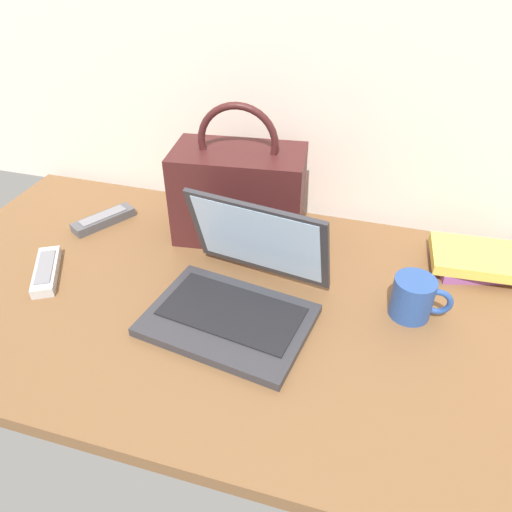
{
  "coord_description": "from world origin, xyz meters",
  "views": [
    {
      "loc": [
        0.18,
        -0.72,
        0.7
      ],
      "look_at": [
        -0.04,
        0.0,
        0.15
      ],
      "focal_mm": 34.23,
      "sensor_mm": 36.0,
      "label": 1
    }
  ],
  "objects_px": {
    "laptop": "(239,291)",
    "coffee_mug": "(414,297)",
    "book_stack": "(473,260)",
    "remote_control_near": "(46,271)",
    "handbag": "(239,192)",
    "remote_control_far": "(104,219)"
  },
  "relations": [
    {
      "from": "laptop",
      "to": "coffee_mug",
      "type": "height_order",
      "value": "laptop"
    },
    {
      "from": "laptop",
      "to": "coffee_mug",
      "type": "relative_size",
      "value": 2.93
    },
    {
      "from": "laptop",
      "to": "book_stack",
      "type": "xyz_separation_m",
      "value": [
        0.46,
        0.27,
        -0.02
      ]
    },
    {
      "from": "book_stack",
      "to": "laptop",
      "type": "bearing_deg",
      "value": -149.46
    },
    {
      "from": "coffee_mug",
      "to": "remote_control_near",
      "type": "bearing_deg",
      "value": -172.83
    },
    {
      "from": "laptop",
      "to": "book_stack",
      "type": "distance_m",
      "value": 0.53
    },
    {
      "from": "remote_control_near",
      "to": "handbag",
      "type": "bearing_deg",
      "value": 37.7
    },
    {
      "from": "coffee_mug",
      "to": "book_stack",
      "type": "distance_m",
      "value": 0.23
    },
    {
      "from": "book_stack",
      "to": "coffee_mug",
      "type": "bearing_deg",
      "value": -123.47
    },
    {
      "from": "laptop",
      "to": "handbag",
      "type": "distance_m",
      "value": 0.28
    },
    {
      "from": "laptop",
      "to": "remote_control_far",
      "type": "xyz_separation_m",
      "value": [
        -0.43,
        0.21,
        -0.03
      ]
    },
    {
      "from": "remote_control_near",
      "to": "book_stack",
      "type": "distance_m",
      "value": 0.94
    },
    {
      "from": "handbag",
      "to": "book_stack",
      "type": "bearing_deg",
      "value": 1.13
    },
    {
      "from": "handbag",
      "to": "coffee_mug",
      "type": "bearing_deg",
      "value": -23.34
    },
    {
      "from": "laptop",
      "to": "book_stack",
      "type": "bearing_deg",
      "value": 30.54
    },
    {
      "from": "coffee_mug",
      "to": "remote_control_far",
      "type": "distance_m",
      "value": 0.78
    },
    {
      "from": "remote_control_near",
      "to": "book_stack",
      "type": "xyz_separation_m",
      "value": [
        0.9,
        0.29,
        0.01
      ]
    },
    {
      "from": "remote_control_far",
      "to": "handbag",
      "type": "relative_size",
      "value": 0.49
    },
    {
      "from": "remote_control_near",
      "to": "book_stack",
      "type": "height_order",
      "value": "book_stack"
    },
    {
      "from": "laptop",
      "to": "book_stack",
      "type": "height_order",
      "value": "laptop"
    },
    {
      "from": "remote_control_near",
      "to": "handbag",
      "type": "relative_size",
      "value": 0.49
    },
    {
      "from": "handbag",
      "to": "remote_control_near",
      "type": "bearing_deg",
      "value": -142.3
    }
  ]
}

